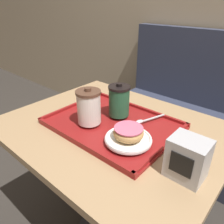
% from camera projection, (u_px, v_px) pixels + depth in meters
% --- Properties ---
extents(booth_bench, '(1.58, 0.44, 1.00)m').
position_uv_depth(booth_bench, '(217.00, 136.00, 1.54)').
color(booth_bench, '#33384C').
rests_on(booth_bench, ground_plane).
extents(cafe_table, '(0.90, 0.72, 0.71)m').
position_uv_depth(cafe_table, '(113.00, 157.00, 0.99)').
color(cafe_table, tan).
rests_on(cafe_table, ground_plane).
extents(serving_tray, '(0.50, 0.38, 0.02)m').
position_uv_depth(serving_tray, '(112.00, 124.00, 0.91)').
color(serving_tray, maroon).
rests_on(serving_tray, cafe_table).
extents(coffee_cup_front, '(0.10, 0.10, 0.15)m').
position_uv_depth(coffee_cup_front, '(89.00, 107.00, 0.86)').
color(coffee_cup_front, white).
rests_on(coffee_cup_front, serving_tray).
extents(coffee_cup_rear, '(0.09, 0.09, 0.14)m').
position_uv_depth(coffee_cup_rear, '(119.00, 100.00, 0.92)').
color(coffee_cup_rear, '#235638').
rests_on(coffee_cup_rear, serving_tray).
extents(plate_with_chocolate_donut, '(0.17, 0.17, 0.01)m').
position_uv_depth(plate_with_chocolate_donut, '(128.00, 139.00, 0.77)').
color(plate_with_chocolate_donut, white).
rests_on(plate_with_chocolate_donut, serving_tray).
extents(donut_chocolate_glazed, '(0.11, 0.11, 0.04)m').
position_uv_depth(donut_chocolate_glazed, '(128.00, 132.00, 0.76)').
color(donut_chocolate_glazed, tan).
rests_on(donut_chocolate_glazed, plate_with_chocolate_donut).
extents(spoon, '(0.06, 0.15, 0.01)m').
position_uv_depth(spoon, '(144.00, 120.00, 0.90)').
color(spoon, silver).
rests_on(spoon, serving_tray).
extents(napkin_dispenser, '(0.11, 0.09, 0.13)m').
position_uv_depth(napkin_dispenser, '(187.00, 159.00, 0.63)').
color(napkin_dispenser, '#B7B7BC').
rests_on(napkin_dispenser, cafe_table).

